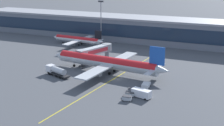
{
  "coord_description": "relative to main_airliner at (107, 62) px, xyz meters",
  "views": [
    {
      "loc": [
        38.56,
        -92.79,
        35.32
      ],
      "look_at": [
        -3.19,
        3.02,
        4.5
      ],
      "focal_mm": 49.44,
      "sensor_mm": 36.0,
      "label": 1
    }
  ],
  "objects": [
    {
      "name": "baggage_cart_1",
      "position": [
        15.71,
        -18.14,
        -3.06
      ],
      "size": [
        2.8,
        1.87,
        1.48
      ],
      "color": "#B2B7BC",
      "rests_on": "ground_plane"
    },
    {
      "name": "main_airliner",
      "position": [
        0.0,
        0.0,
        0.0
      ],
      "size": [
        47.67,
        37.95,
        11.89
      ],
      "color": "#B2B7BC",
      "rests_on": "ground_plane"
    },
    {
      "name": "apron_lead_in_line",
      "position": [
        5.34,
        -2.99,
        -3.84
      ],
      "size": [
        8.54,
        79.61,
        0.01
      ],
      "primitive_type": "cube",
      "rotation": [
        0.0,
        0.0,
        -0.1
      ],
      "color": "yellow",
      "rests_on": "ground_plane"
    },
    {
      "name": "baggage_cart_2",
      "position": [
        15.37,
        -14.96,
        -3.06
      ],
      "size": [
        2.8,
        1.87,
        1.48
      ],
      "color": "gray",
      "rests_on": "ground_plane"
    },
    {
      "name": "ground_plane",
      "position": [
        6.11,
        -4.99,
        -3.84
      ],
      "size": [
        700.0,
        700.0,
        0.0
      ],
      "primitive_type": "plane",
      "color": "#47494F"
    },
    {
      "name": "terminal_building",
      "position": [
        -2.81,
        56.98,
        2.52
      ],
      "size": [
        202.94,
        19.3,
        12.69
      ],
      "color": "slate",
      "rests_on": "ground_plane"
    },
    {
      "name": "commuter_jet_far",
      "position": [
        -32.07,
        35.01,
        -1.02
      ],
      "size": [
        30.58,
        24.25,
        8.3
      ],
      "color": "white",
      "rests_on": "ground_plane"
    },
    {
      "name": "pushback_tug",
      "position": [
        17.79,
        -8.94,
        -2.99
      ],
      "size": [
        2.66,
        4.01,
        1.4
      ],
      "color": "white",
      "rests_on": "ground_plane"
    },
    {
      "name": "lavatory_truck",
      "position": [
        19.12,
        -17.42,
        -2.42
      ],
      "size": [
        6.18,
        3.63,
        2.5
      ],
      "color": "white",
      "rests_on": "ground_plane"
    },
    {
      "name": "jet_bridge",
      "position": [
        -9.77,
        10.71,
        0.97
      ],
      "size": [
        8.64,
        17.71,
        6.53
      ],
      "color": "#B2B7BC",
      "rests_on": "ground_plane"
    },
    {
      "name": "baggage_cart_0",
      "position": [
        16.05,
        -21.32,
        -3.06
      ],
      "size": [
        2.8,
        1.87,
        1.48
      ],
      "color": "#B2B7BC",
      "rests_on": "ground_plane"
    },
    {
      "name": "apron_light_mast_0",
      "position": [
        -23.73,
        45.02,
        8.9
      ],
      "size": [
        2.8,
        0.5,
        21.59
      ],
      "color": "gray",
      "rests_on": "ground_plane"
    },
    {
      "name": "fuel_tanker",
      "position": [
        -14.99,
        -10.38,
        -2.1
      ],
      "size": [
        11.02,
        5.89,
        3.25
      ],
      "color": "#232326",
      "rests_on": "ground_plane"
    }
  ]
}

